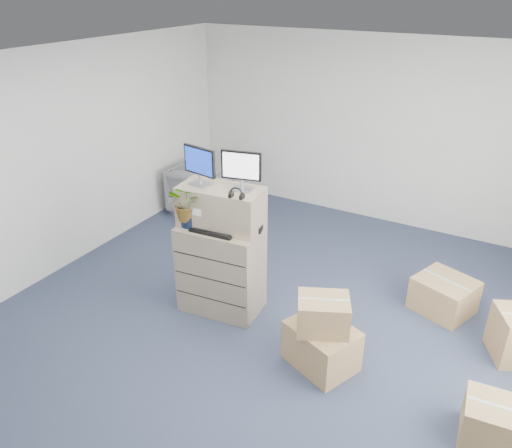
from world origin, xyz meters
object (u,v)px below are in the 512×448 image
object	(u,v)px
filing_cabinet_lower	(221,269)
monitor_left	(200,164)
potted_plant	(188,208)
keyboard	(213,231)
water_bottle	(228,218)
monitor_right	(241,169)
office_chair	(202,187)

from	to	relation	value
filing_cabinet_lower	monitor_left	size ratio (longest dim) A/B	2.48
monitor_left	potted_plant	bearing A→B (deg)	-101.04
monitor_left	keyboard	bearing A→B (deg)	-20.51
water_bottle	potted_plant	size ratio (longest dim) A/B	0.59
filing_cabinet_lower	monitor_right	world-z (taller)	monitor_right
keyboard	water_bottle	size ratio (longest dim) A/B	2.00
potted_plant	office_chair	distance (m)	2.79
keyboard	office_chair	bearing A→B (deg)	123.85
water_bottle	office_chair	distance (m)	2.84
monitor_right	potted_plant	xyz separation A→B (m)	(-0.51, -0.26, -0.45)
office_chair	potted_plant	bearing A→B (deg)	121.36
monitor_left	monitor_right	world-z (taller)	monitor_right
monitor_right	office_chair	size ratio (longest dim) A/B	0.48
monitor_right	monitor_left	bearing A→B (deg)	178.71
filing_cabinet_lower	monitor_left	xyz separation A→B (m)	(-0.23, 0.01, 1.21)
filing_cabinet_lower	office_chair	size ratio (longest dim) A/B	1.20
monitor_right	water_bottle	bearing A→B (deg)	-161.63
water_bottle	filing_cabinet_lower	bearing A→B (deg)	-164.48
filing_cabinet_lower	water_bottle	bearing A→B (deg)	9.50
monitor_right	water_bottle	size ratio (longest dim) A/B	1.68
office_chair	monitor_right	bearing A→B (deg)	133.29
monitor_right	keyboard	distance (m)	0.74
keyboard	water_bottle	distance (m)	0.21
office_chair	monitor_left	bearing A→B (deg)	124.57
keyboard	water_bottle	world-z (taller)	water_bottle
monitor_left	monitor_right	xyz separation A→B (m)	(0.45, 0.09, 0.00)
monitor_left	office_chair	xyz separation A→B (m)	(-1.50, 2.07, -1.30)
potted_plant	water_bottle	bearing A→B (deg)	25.41
monitor_left	water_bottle	xyz separation A→B (m)	(0.33, 0.02, -0.56)
monitor_left	filing_cabinet_lower	bearing A→B (deg)	7.28
keyboard	office_chair	size ratio (longest dim) A/B	0.58
filing_cabinet_lower	water_bottle	size ratio (longest dim) A/B	4.19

